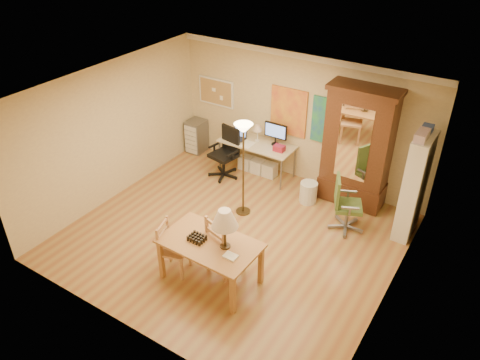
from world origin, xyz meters
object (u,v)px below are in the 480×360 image
Objects in this scene: computer_desk at (259,155)px; dining_table at (215,236)px; office_chair_black at (225,163)px; armoire at (357,154)px; bookshelf at (414,187)px; office_chair_green at (345,215)px.

dining_table is at bearing -70.51° from computer_desk.
office_chair_black is 2.81m from armoire.
office_chair_black is 0.57× the size of bookshelf.
computer_desk is 0.84× the size of bookshelf.
dining_table is 1.44× the size of office_chair_green.
armoire is at bearing 74.17° from dining_table.
dining_table reaches higher than office_chair_green.
armoire is at bearing 2.24° from computer_desk.
office_chair_green is at bearing -7.48° from office_chair_black.
computer_desk is at bearing -177.76° from armoire.
office_chair_green is 1.28m from bookshelf.
armoire is 1.24× the size of bookshelf.
dining_table is 1.40× the size of office_chair_black.
bookshelf reaches higher than computer_desk.
bookshelf is (2.15, 2.88, 0.06)m from dining_table.
bookshelf reaches higher than dining_table.
armoire reaches higher than office_chair_green.
armoire is at bearing 11.95° from office_chair_black.
armoire is at bearing 159.98° from bookshelf.
bookshelf is (3.29, -0.36, 0.51)m from computer_desk.
office_chair_green is at bearing -75.99° from armoire.
dining_table is at bearing -58.24° from office_chair_black.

